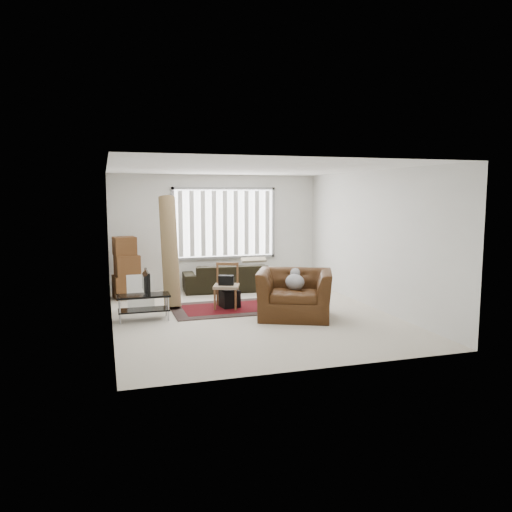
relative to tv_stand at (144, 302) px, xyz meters
The scene contains 11 objects.
room 2.46m from the tv_stand, ahead, with size 6.00×6.02×2.71m.
persian_rug 1.74m from the tv_stand, 14.54° to the left, with size 2.19×1.46×0.02m.
tv_stand is the anchor object (origin of this frame).
tv 0.34m from the tv_stand, behind, with size 0.75×0.10×0.43m, color black.
subwoofer 1.78m from the tv_stand, 16.23° to the left, with size 0.34×0.34×0.34m, color black.
moving_boxes 2.11m from the tv_stand, 95.46° to the left, with size 0.62×0.58×1.33m.
white_flatpack 1.03m from the tv_stand, 88.87° to the left, with size 0.52×0.08×0.66m, color silver.
rolled_rug 1.40m from the tv_stand, 58.51° to the left, with size 0.33×0.33×2.22m, color brown.
sofa 3.09m from the tv_stand, 46.00° to the left, with size 2.15×0.93×0.83m, color black.
side_chair 1.71m from the tv_stand, 16.02° to the left, with size 0.61×0.61×0.89m.
armchair 2.73m from the tv_stand, 12.17° to the right, with size 1.69×1.60×0.99m.
Camera 1 is at (-2.58, -8.71, 2.25)m, focal length 35.00 mm.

